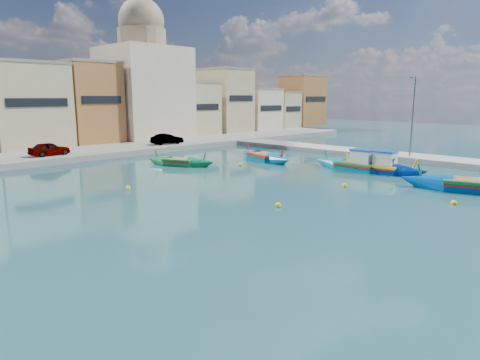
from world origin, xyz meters
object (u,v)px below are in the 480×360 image
luzzu_turquoise_cabin (357,166)px  luzzu_blue_south (476,187)px  church_block (144,80)px  luzzu_cyan_mid (264,158)px  luzzu_blue_cabin (380,169)px  luzzu_green (180,163)px  quay_street_lamp (412,116)px

luzzu_turquoise_cabin → luzzu_blue_south: luzzu_turquoise_cabin is taller
church_block → luzzu_cyan_mid: bearing=-95.2°
luzzu_blue_cabin → luzzu_blue_south: size_ratio=0.81×
luzzu_turquoise_cabin → luzzu_blue_cabin: 1.92m
luzzu_turquoise_cabin → luzzu_green: bearing=124.6°
luzzu_cyan_mid → luzzu_green: luzzu_cyan_mid is taller
church_block → luzzu_blue_south: 43.78m
quay_street_lamp → luzzu_blue_cabin: bearing=-173.0°
luzzu_blue_cabin → luzzu_green: (-9.07, 14.78, -0.11)m
luzzu_turquoise_cabin → luzzu_green: size_ratio=1.25×
quay_street_lamp → luzzu_green: quay_street_lamp is taller
quay_street_lamp → luzzu_green: size_ratio=1.13×
luzzu_cyan_mid → luzzu_turquoise_cabin: bearing=-82.6°
luzzu_blue_cabin → luzzu_cyan_mid: bearing=97.2°
church_block → luzzu_cyan_mid: church_block is taller
luzzu_green → luzzu_blue_south: luzzu_blue_south is taller
luzzu_turquoise_cabin → luzzu_blue_cabin: bearing=-84.0°
luzzu_green → quay_street_lamp: bearing=-38.6°
luzzu_blue_cabin → luzzu_cyan_mid: 11.45m
quay_street_lamp → luzzu_turquoise_cabin: bearing=173.9°
church_block → luzzu_green: bearing=-115.9°
luzzu_cyan_mid → luzzu_blue_south: size_ratio=0.86×
luzzu_cyan_mid → luzzu_blue_south: (-0.92, -19.26, 0.03)m
quay_street_lamp → luzzu_blue_south: (-10.52, -8.92, -4.04)m
luzzu_turquoise_cabin → luzzu_green: luzzu_turquoise_cabin is taller
luzzu_turquoise_cabin → luzzu_blue_south: size_ratio=0.89×
quay_street_lamp → luzzu_blue_south: bearing=-139.7°
church_block → luzzu_blue_cabin: 35.94m
luzzu_blue_cabin → quay_street_lamp: bearing=7.0°
luzzu_turquoise_cabin → luzzu_green: (-8.87, 12.88, -0.11)m
quay_street_lamp → church_block: bearing=102.3°
luzzu_green → luzzu_blue_south: 23.66m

